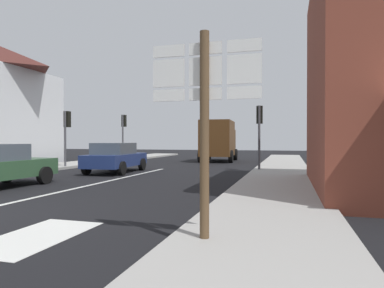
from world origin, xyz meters
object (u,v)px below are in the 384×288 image
(route_sign_post, at_px, (205,112))
(traffic_light_near_left, at_px, (67,126))
(traffic_light_far_left, at_px, (124,127))
(traffic_light_near_right, at_px, (259,123))
(delivery_truck, at_px, (219,140))
(sedan_far, at_px, (116,157))

(route_sign_post, bearing_deg, traffic_light_near_left, 133.15)
(traffic_light_far_left, relative_size, traffic_light_near_right, 1.06)
(route_sign_post, xyz_separation_m, traffic_light_near_right, (-0.24, 12.62, 0.47))
(delivery_truck, xyz_separation_m, traffic_light_far_left, (-6.95, -1.95, 0.97))
(traffic_light_far_left, bearing_deg, traffic_light_near_right, -28.88)
(traffic_light_near_left, distance_m, traffic_light_near_right, 10.70)
(sedan_far, relative_size, traffic_light_far_left, 1.22)
(delivery_truck, relative_size, traffic_light_far_left, 1.44)
(traffic_light_far_left, bearing_deg, sedan_far, -65.14)
(traffic_light_near_right, bearing_deg, route_sign_post, -88.91)
(traffic_light_near_right, bearing_deg, sedan_far, -160.86)
(sedan_far, bearing_deg, traffic_light_near_right, 19.14)
(traffic_light_far_left, bearing_deg, traffic_light_near_left, -90.00)
(traffic_light_near_left, bearing_deg, traffic_light_near_right, 5.32)
(sedan_far, bearing_deg, traffic_light_far_left, 114.86)
(traffic_light_far_left, distance_m, traffic_light_near_right, 12.17)
(sedan_far, bearing_deg, delivery_truck, 72.95)
(sedan_far, height_order, traffic_light_far_left, traffic_light_far_left)
(traffic_light_near_left, distance_m, traffic_light_far_left, 6.87)
(delivery_truck, distance_m, route_sign_post, 20.82)
(route_sign_post, relative_size, traffic_light_near_right, 0.96)
(sedan_far, bearing_deg, traffic_light_near_left, 160.14)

